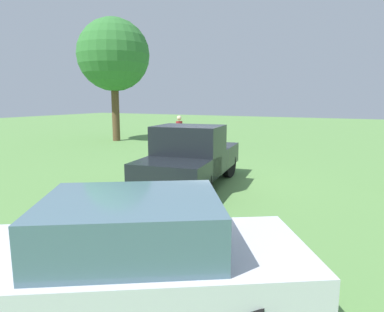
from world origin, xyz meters
The scene contains 5 objects.
ground_plane centered at (0.00, 0.00, 0.00)m, with size 80.00×80.00×0.00m, color #5B8C47.
pickup_truck centered at (0.59, -0.09, 0.94)m, with size 4.85×2.50×1.82m.
sedan_near centered at (6.35, 1.94, 0.66)m, with size 3.97×4.83×1.45m.
person_visitor centered at (-5.28, -3.79, 1.00)m, with size 0.32×0.34×1.76m.
tree_back_right centered at (-7.29, -9.40, 5.13)m, with size 4.29×4.29×7.31m.
Camera 1 is at (9.27, 4.43, 2.56)m, focal length 31.89 mm.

